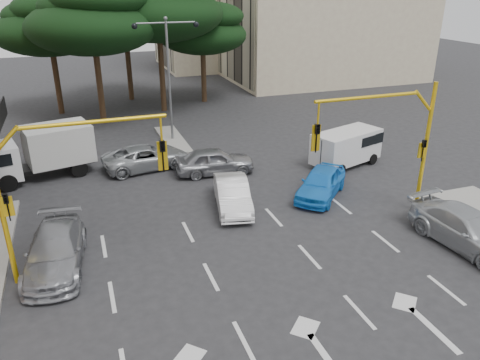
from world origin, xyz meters
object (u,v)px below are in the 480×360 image
object	(u,v)px
street_lamp_center	(168,58)
car_silver_cross_a	(146,157)
signal_mast_right	(394,134)
car_blue_compact	(321,183)
signal_mast_left	(54,175)
car_white_hatch	(232,194)
van_white	(346,148)
car_silver_parked	(468,230)
box_truck_a	(40,153)
car_silver_wagon	(55,251)
car_silver_cross_b	(215,161)

from	to	relation	value
street_lamp_center	car_silver_cross_a	size ratio (longest dim) A/B	1.60
signal_mast_right	car_silver_cross_a	distance (m)	13.64
street_lamp_center	car_blue_compact	distance (m)	13.15
signal_mast_left	car_white_hatch	xyz separation A→B (m)	(7.36, 3.08, -3.19)
street_lamp_center	van_white	size ratio (longest dim) A/B	1.86
van_white	car_silver_cross_a	bearing A→B (deg)	-125.08
street_lamp_center	car_silver_parked	xyz separation A→B (m)	(8.31, -17.39, -4.68)
signal_mast_left	car_blue_compact	size ratio (longest dim) A/B	1.42
signal_mast_right	car_silver_parked	bearing A→B (deg)	-65.96
car_silver_cross_a	car_silver_parked	world-z (taller)	car_silver_parked
car_silver_cross_a	street_lamp_center	bearing A→B (deg)	-37.28
signal_mast_right	car_silver_parked	xyz separation A→B (m)	(1.51, -3.38, -3.14)
car_silver_parked	signal_mast_left	bearing A→B (deg)	161.28
signal_mast_right	signal_mast_left	world-z (taller)	same
signal_mast_left	van_white	size ratio (longest dim) A/B	1.44
signal_mast_right	van_white	bearing A→B (deg)	74.60
signal_mast_left	car_silver_parked	size ratio (longest dim) A/B	1.17
car_silver_cross_a	box_truck_a	bearing A→B (deg)	74.86
signal_mast_left	car_blue_compact	bearing A→B (deg)	13.42
signal_mast_right	car_silver_parked	distance (m)	4.86
signal_mast_right	car_silver_parked	world-z (taller)	signal_mast_right
car_silver_parked	box_truck_a	bearing A→B (deg)	134.25
box_truck_a	street_lamp_center	bearing A→B (deg)	-77.52
car_white_hatch	car_silver_wagon	world-z (taller)	car_silver_wagon
car_white_hatch	car_silver_parked	size ratio (longest dim) A/B	0.82
car_white_hatch	signal_mast_right	bearing A→B (deg)	-14.42
signal_mast_right	signal_mast_left	size ratio (longest dim) A/B	1.00
signal_mast_left	street_lamp_center	world-z (taller)	street_lamp_center
car_silver_wagon	car_silver_cross_a	size ratio (longest dim) A/B	1.00
car_silver_wagon	box_truck_a	size ratio (longest dim) A/B	0.87
street_lamp_center	van_white	world-z (taller)	street_lamp_center
street_lamp_center	car_silver_wagon	world-z (taller)	street_lamp_center
car_silver_cross_b	car_silver_parked	distance (m)	13.09
van_white	box_truck_a	world-z (taller)	box_truck_a
signal_mast_left	car_blue_compact	distance (m)	12.64
car_blue_compact	box_truck_a	distance (m)	14.98
car_silver_wagon	car_white_hatch	bearing A→B (deg)	24.63
box_truck_a	car_silver_wagon	bearing A→B (deg)	170.90
signal_mast_right	car_silver_cross_a	bearing A→B (deg)	134.18
signal_mast_left	car_silver_cross_a	size ratio (longest dim) A/B	1.23
car_silver_cross_b	van_white	world-z (taller)	van_white
signal_mast_left	car_white_hatch	distance (m)	8.59
car_silver_cross_b	car_silver_parked	size ratio (longest dim) A/B	0.85
signal_mast_left	box_truck_a	world-z (taller)	signal_mast_left
signal_mast_right	car_white_hatch	world-z (taller)	signal_mast_right
signal_mast_right	van_white	size ratio (longest dim) A/B	1.44
signal_mast_left	signal_mast_right	bearing A→B (deg)	0.00
car_blue_compact	car_silver_wagon	world-z (taller)	car_blue_compact
street_lamp_center	car_silver_cross_b	bearing A→B (deg)	-81.31
street_lamp_center	car_silver_wagon	xyz separation A→B (m)	(-7.24, -13.47, -4.72)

